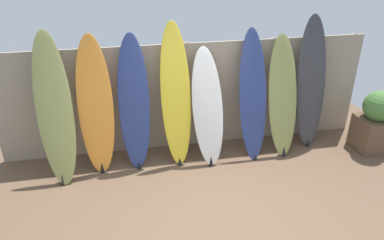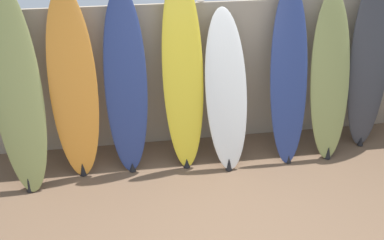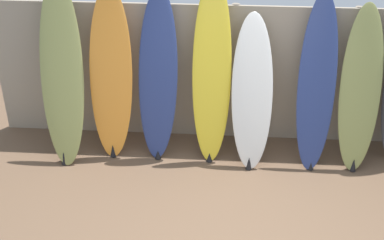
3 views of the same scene
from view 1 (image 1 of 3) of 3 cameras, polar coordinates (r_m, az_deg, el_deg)
ground at (r=5.04m, az=3.73°, el=-14.90°), size 7.68×7.68×0.00m
fence_back at (r=6.22m, az=-0.66°, el=3.64°), size 6.08×0.11×1.80m
surfboard_olive_0 at (r=5.71m, az=-20.21°, el=1.40°), size 0.61×0.87×2.15m
surfboard_orange_1 at (r=5.74m, az=-14.48°, el=1.96°), size 0.52×0.55×2.07m
surfboard_navy_2 at (r=5.73m, az=-8.82°, el=2.50°), size 0.51×0.60×2.05m
surfboard_yellow_3 at (r=5.76m, az=-2.48°, el=3.69°), size 0.48×0.64×2.19m
surfboard_white_4 at (r=5.85m, az=2.41°, el=1.88°), size 0.53×0.73×1.80m
surfboard_navy_5 at (r=6.05m, az=9.25°, el=3.62°), size 0.49×0.74×2.03m
surfboard_olive_6 at (r=6.24m, az=13.65°, el=3.46°), size 0.51×0.69×1.93m
surfboard_charcoal_7 at (r=6.54m, az=17.66°, el=5.36°), size 0.52×0.49×2.21m
planter_box at (r=6.95m, az=26.16°, el=-0.24°), size 0.55×0.54×1.05m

